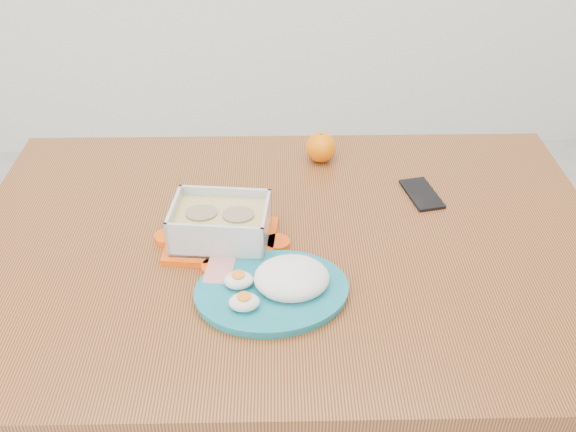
{
  "coord_description": "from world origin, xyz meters",
  "views": [
    {
      "loc": [
        0.08,
        -0.99,
        1.56
      ],
      "look_at": [
        0.13,
        0.04,
        0.81
      ],
      "focal_mm": 40.0,
      "sensor_mm": 36.0,
      "label": 1
    }
  ],
  "objects_px": {
    "rice_plate": "(278,284)",
    "food_container": "(221,225)",
    "orange_fruit": "(321,147)",
    "smartphone": "(422,194)",
    "dining_table": "(288,272)"
  },
  "relations": [
    {
      "from": "food_container",
      "to": "orange_fruit",
      "type": "distance_m",
      "value": 0.39
    },
    {
      "from": "food_container",
      "to": "dining_table",
      "type": "bearing_deg",
      "value": 9.07
    },
    {
      "from": "rice_plate",
      "to": "smartphone",
      "type": "bearing_deg",
      "value": 37.53
    },
    {
      "from": "dining_table",
      "to": "orange_fruit",
      "type": "height_order",
      "value": "orange_fruit"
    },
    {
      "from": "orange_fruit",
      "to": "rice_plate",
      "type": "distance_m",
      "value": 0.49
    },
    {
      "from": "dining_table",
      "to": "orange_fruit",
      "type": "distance_m",
      "value": 0.35
    },
    {
      "from": "dining_table",
      "to": "food_container",
      "type": "distance_m",
      "value": 0.19
    },
    {
      "from": "smartphone",
      "to": "dining_table",
      "type": "bearing_deg",
      "value": -164.93
    },
    {
      "from": "orange_fruit",
      "to": "smartphone",
      "type": "relative_size",
      "value": 0.58
    },
    {
      "from": "smartphone",
      "to": "rice_plate",
      "type": "bearing_deg",
      "value": -147.7
    },
    {
      "from": "orange_fruit",
      "to": "rice_plate",
      "type": "bearing_deg",
      "value": -104.02
    },
    {
      "from": "orange_fruit",
      "to": "food_container",
      "type": "bearing_deg",
      "value": -125.76
    },
    {
      "from": "smartphone",
      "to": "food_container",
      "type": "bearing_deg",
      "value": -171.68
    },
    {
      "from": "food_container",
      "to": "smartphone",
      "type": "height_order",
      "value": "food_container"
    },
    {
      "from": "rice_plate",
      "to": "food_container",
      "type": "bearing_deg",
      "value": 119.01
    }
  ]
}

